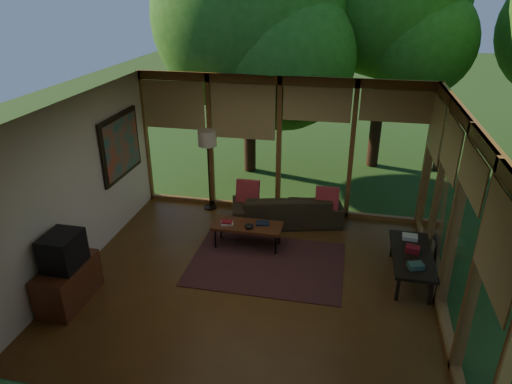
% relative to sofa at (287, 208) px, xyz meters
% --- Properties ---
extents(floor, '(5.50, 5.50, 0.00)m').
position_rel_sofa_xyz_m(floor, '(-0.25, -2.00, -0.30)').
color(floor, brown).
rests_on(floor, ground).
extents(ceiling, '(5.50, 5.50, 0.00)m').
position_rel_sofa_xyz_m(ceiling, '(-0.25, -2.00, 2.40)').
color(ceiling, silver).
rests_on(ceiling, ground).
extents(wall_left, '(0.04, 5.00, 2.70)m').
position_rel_sofa_xyz_m(wall_left, '(-3.00, -2.00, 1.05)').
color(wall_left, beige).
rests_on(wall_left, ground).
extents(wall_front, '(5.50, 0.04, 2.70)m').
position_rel_sofa_xyz_m(wall_front, '(-0.25, -4.50, 1.05)').
color(wall_front, beige).
rests_on(wall_front, ground).
extents(window_wall_back, '(5.50, 0.12, 2.70)m').
position_rel_sofa_xyz_m(window_wall_back, '(-0.25, 0.50, 1.05)').
color(window_wall_back, brown).
rests_on(window_wall_back, ground).
extents(window_wall_right, '(0.12, 5.00, 2.70)m').
position_rel_sofa_xyz_m(window_wall_right, '(2.50, -2.00, 1.05)').
color(window_wall_right, brown).
rests_on(window_wall_right, ground).
extents(tree_nw, '(4.28, 4.28, 5.70)m').
position_rel_sofa_xyz_m(tree_nw, '(-1.28, 2.57, 3.26)').
color(tree_nw, '#331C12').
rests_on(tree_nw, ground).
extents(tree_ne, '(3.43, 3.43, 5.61)m').
position_rel_sofa_xyz_m(tree_ne, '(1.69, 3.55, 3.58)').
color(tree_ne, '#331C12').
rests_on(tree_ne, ground).
extents(rug, '(2.49, 1.77, 0.01)m').
position_rel_sofa_xyz_m(rug, '(-0.11, -1.51, -0.30)').
color(rug, maroon).
rests_on(rug, floor).
extents(sofa, '(2.20, 1.29, 0.60)m').
position_rel_sofa_xyz_m(sofa, '(0.00, 0.00, 0.00)').
color(sofa, '#312A18').
rests_on(sofa, floor).
extents(pillow_left, '(0.43, 0.23, 0.45)m').
position_rel_sofa_xyz_m(pillow_left, '(-0.75, -0.05, 0.30)').
color(pillow_left, maroon).
rests_on(pillow_left, sofa).
extents(pillow_right, '(0.43, 0.23, 0.45)m').
position_rel_sofa_xyz_m(pillow_right, '(0.75, -0.05, 0.29)').
color(pillow_right, maroon).
rests_on(pillow_right, sofa).
extents(ct_book_lower, '(0.25, 0.21, 0.03)m').
position_rel_sofa_xyz_m(ct_book_lower, '(-0.89, -1.07, 0.14)').
color(ct_book_lower, beige).
rests_on(ct_book_lower, coffee_table).
extents(ct_book_upper, '(0.19, 0.15, 0.03)m').
position_rel_sofa_xyz_m(ct_book_upper, '(-0.89, -1.07, 0.17)').
color(ct_book_upper, maroon).
rests_on(ct_book_upper, coffee_table).
extents(ct_book_side, '(0.25, 0.21, 0.03)m').
position_rel_sofa_xyz_m(ct_book_side, '(-0.29, -0.94, 0.14)').
color(ct_book_side, black).
rests_on(ct_book_side, coffee_table).
extents(ct_bowl, '(0.16, 0.16, 0.07)m').
position_rel_sofa_xyz_m(ct_bowl, '(-0.49, -1.12, 0.16)').
color(ct_bowl, black).
rests_on(ct_bowl, coffee_table).
extents(media_cabinet, '(0.50, 1.00, 0.60)m').
position_rel_sofa_xyz_m(media_cabinet, '(-2.72, -3.02, -0.00)').
color(media_cabinet, '#582B18').
rests_on(media_cabinet, floor).
extents(television, '(0.45, 0.55, 0.50)m').
position_rel_sofa_xyz_m(television, '(-2.70, -3.02, 0.55)').
color(television, black).
rests_on(television, media_cabinet).
extents(console_book_a, '(0.25, 0.21, 0.08)m').
position_rel_sofa_xyz_m(console_book_a, '(2.15, -1.85, 0.19)').
color(console_book_a, '#31564E').
rests_on(console_book_a, side_console).
extents(console_book_b, '(0.24, 0.20, 0.09)m').
position_rel_sofa_xyz_m(console_book_b, '(2.15, -1.40, 0.20)').
color(console_book_b, maroon).
rests_on(console_book_b, side_console).
extents(console_book_c, '(0.25, 0.19, 0.06)m').
position_rel_sofa_xyz_m(console_book_c, '(2.15, -1.00, 0.19)').
color(console_book_c, beige).
rests_on(console_book_c, side_console).
extents(floor_lamp, '(0.36, 0.36, 1.65)m').
position_rel_sofa_xyz_m(floor_lamp, '(-1.62, 0.29, 1.10)').
color(floor_lamp, black).
rests_on(floor_lamp, floor).
extents(coffee_table, '(1.20, 0.50, 0.43)m').
position_rel_sofa_xyz_m(coffee_table, '(-0.54, -1.02, 0.09)').
color(coffee_table, '#582B18').
rests_on(coffee_table, floor).
extents(side_console, '(0.60, 1.40, 0.46)m').
position_rel_sofa_xyz_m(side_console, '(2.15, -1.45, 0.11)').
color(side_console, black).
rests_on(side_console, floor).
extents(wall_painting, '(0.06, 1.35, 1.15)m').
position_rel_sofa_xyz_m(wall_painting, '(-2.97, -0.60, 1.25)').
color(wall_painting, black).
rests_on(wall_painting, wall_left).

